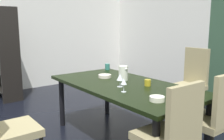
{
  "coord_description": "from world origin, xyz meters",
  "views": [
    {
      "loc": [
        2.76,
        -1.48,
        1.44
      ],
      "look_at": [
        0.2,
        0.47,
        0.85
      ],
      "focal_mm": 40.0,
      "sensor_mm": 36.0,
      "label": 1
    }
  ],
  "objects_px": {
    "dining_table": "(124,90)",
    "wine_glass_near_shelf": "(124,82)",
    "serving_bowl_front": "(105,76)",
    "chair_head_far": "(191,79)",
    "pitcher_north": "(123,73)",
    "wine_glass_near_window": "(120,77)",
    "serving_bowl_south": "(157,99)",
    "cup_right": "(107,67)",
    "chair_right_far": "(214,115)",
    "cup_west": "(148,83)",
    "display_shelf": "(5,53)",
    "chair_head_near": "(3,124)",
    "chair_right_near": "(172,132)",
    "cup_corner": "(200,88)",
    "serving_bowl_rear": "(178,103)"
  },
  "relations": [
    {
      "from": "chair_head_far",
      "to": "chair_right_far",
      "type": "bearing_deg",
      "value": 133.41
    },
    {
      "from": "cup_right",
      "to": "serving_bowl_front",
      "type": "bearing_deg",
      "value": -39.75
    },
    {
      "from": "display_shelf",
      "to": "serving_bowl_south",
      "type": "height_order",
      "value": "display_shelf"
    },
    {
      "from": "chair_right_far",
      "to": "cup_corner",
      "type": "xyz_separation_m",
      "value": [
        -0.23,
        0.09,
        0.21
      ]
    },
    {
      "from": "wine_glass_near_shelf",
      "to": "serving_bowl_rear",
      "type": "distance_m",
      "value": 0.65
    },
    {
      "from": "display_shelf",
      "to": "wine_glass_near_window",
      "type": "bearing_deg",
      "value": 9.95
    },
    {
      "from": "chair_head_near",
      "to": "wine_glass_near_window",
      "type": "xyz_separation_m",
      "value": [
        0.09,
        1.27,
        0.27
      ]
    },
    {
      "from": "chair_right_near",
      "to": "cup_west",
      "type": "bearing_deg",
      "value": 58.1
    },
    {
      "from": "chair_head_near",
      "to": "serving_bowl_south",
      "type": "distance_m",
      "value": 1.42
    },
    {
      "from": "chair_head_far",
      "to": "pitcher_north",
      "type": "relative_size",
      "value": 5.71
    },
    {
      "from": "chair_right_far",
      "to": "cup_west",
      "type": "height_order",
      "value": "chair_right_far"
    },
    {
      "from": "cup_west",
      "to": "pitcher_north",
      "type": "bearing_deg",
      "value": -174.6
    },
    {
      "from": "wine_glass_near_shelf",
      "to": "cup_right",
      "type": "relative_size",
      "value": 1.54
    },
    {
      "from": "dining_table",
      "to": "serving_bowl_front",
      "type": "bearing_deg",
      "value": 176.06
    },
    {
      "from": "chair_right_near",
      "to": "wine_glass_near_shelf",
      "type": "bearing_deg",
      "value": 84.02
    },
    {
      "from": "serving_bowl_south",
      "to": "wine_glass_near_shelf",
      "type": "bearing_deg",
      "value": -174.52
    },
    {
      "from": "wine_glass_near_window",
      "to": "serving_bowl_front",
      "type": "distance_m",
      "value": 0.55
    },
    {
      "from": "chair_head_near",
      "to": "serving_bowl_south",
      "type": "height_order",
      "value": "chair_head_near"
    },
    {
      "from": "serving_bowl_front",
      "to": "cup_corner",
      "type": "xyz_separation_m",
      "value": [
        1.21,
        0.37,
        0.02
      ]
    },
    {
      "from": "chair_right_far",
      "to": "serving_bowl_south",
      "type": "xyz_separation_m",
      "value": [
        -0.29,
        -0.51,
        0.19
      ]
    },
    {
      "from": "chair_head_far",
      "to": "cup_right",
      "type": "bearing_deg",
      "value": 49.31
    },
    {
      "from": "display_shelf",
      "to": "chair_head_near",
      "type": "bearing_deg",
      "value": -15.08
    },
    {
      "from": "wine_glass_near_window",
      "to": "cup_west",
      "type": "distance_m",
      "value": 0.34
    },
    {
      "from": "chair_head_far",
      "to": "wine_glass_near_shelf",
      "type": "bearing_deg",
      "value": 100.72
    },
    {
      "from": "wine_glass_near_window",
      "to": "cup_west",
      "type": "xyz_separation_m",
      "value": [
        0.16,
        0.29,
        -0.07
      ]
    },
    {
      "from": "chair_head_far",
      "to": "serving_bowl_south",
      "type": "bearing_deg",
      "value": 114.99
    },
    {
      "from": "cup_corner",
      "to": "cup_west",
      "type": "xyz_separation_m",
      "value": [
        -0.53,
        -0.24,
        -0.0
      ]
    },
    {
      "from": "chair_head_near",
      "to": "wine_glass_near_shelf",
      "type": "relative_size",
      "value": 6.88
    },
    {
      "from": "serving_bowl_rear",
      "to": "serving_bowl_south",
      "type": "xyz_separation_m",
      "value": [
        -0.2,
        -0.05,
        -0.0
      ]
    },
    {
      "from": "wine_glass_near_shelf",
      "to": "pitcher_north",
      "type": "height_order",
      "value": "pitcher_north"
    },
    {
      "from": "wine_glass_near_window",
      "to": "chair_head_near",
      "type": "bearing_deg",
      "value": -93.98
    },
    {
      "from": "dining_table",
      "to": "wine_glass_near_window",
      "type": "distance_m",
      "value": 0.24
    },
    {
      "from": "wine_glass_near_window",
      "to": "serving_bowl_south",
      "type": "height_order",
      "value": "wine_glass_near_window"
    },
    {
      "from": "chair_right_near",
      "to": "serving_bowl_front",
      "type": "height_order",
      "value": "chair_right_near"
    },
    {
      "from": "display_shelf",
      "to": "cup_west",
      "type": "bearing_deg",
      "value": 14.55
    },
    {
      "from": "chair_right_near",
      "to": "display_shelf",
      "type": "height_order",
      "value": "display_shelf"
    },
    {
      "from": "dining_table",
      "to": "serving_bowl_front",
      "type": "height_order",
      "value": "serving_bowl_front"
    },
    {
      "from": "wine_glass_near_window",
      "to": "chair_right_far",
      "type": "bearing_deg",
      "value": 25.68
    },
    {
      "from": "cup_corner",
      "to": "serving_bowl_front",
      "type": "bearing_deg",
      "value": -162.93
    },
    {
      "from": "serving_bowl_rear",
      "to": "pitcher_north",
      "type": "relative_size",
      "value": 0.72
    },
    {
      "from": "cup_corner",
      "to": "chair_head_far",
      "type": "bearing_deg",
      "value": 128.6
    },
    {
      "from": "serving_bowl_rear",
      "to": "cup_west",
      "type": "bearing_deg",
      "value": 155.72
    },
    {
      "from": "dining_table",
      "to": "chair_right_near",
      "type": "relative_size",
      "value": 2.02
    },
    {
      "from": "chair_right_near",
      "to": "cup_right",
      "type": "bearing_deg",
      "value": 69.17
    },
    {
      "from": "dining_table",
      "to": "chair_head_far",
      "type": "xyz_separation_m",
      "value": [
        -0.03,
        1.41,
        -0.07
      ]
    },
    {
      "from": "serving_bowl_south",
      "to": "pitcher_north",
      "type": "distance_m",
      "value": 0.93
    },
    {
      "from": "serving_bowl_front",
      "to": "pitcher_north",
      "type": "distance_m",
      "value": 0.31
    },
    {
      "from": "chair_head_far",
      "to": "cup_right",
      "type": "relative_size",
      "value": 11.24
    },
    {
      "from": "chair_right_far",
      "to": "wine_glass_near_window",
      "type": "bearing_deg",
      "value": 115.68
    },
    {
      "from": "dining_table",
      "to": "wine_glass_near_shelf",
      "type": "height_order",
      "value": "wine_glass_near_shelf"
    }
  ]
}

